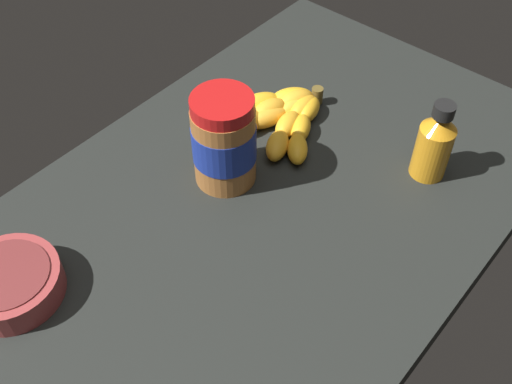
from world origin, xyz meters
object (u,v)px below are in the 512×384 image
Objects in this scene: honey_bottle at (434,143)px; peanut_butter_jar at (226,139)px; banana_bunch at (277,116)px; small_bowl at (10,283)px.

peanut_butter_jar is at bearing 131.41° from honey_bottle.
honey_bottle reaches higher than banana_bunch.
peanut_butter_jar is (-14.13, -1.69, 5.79)cm from banana_bunch.
banana_bunch is 1.32× the size of peanut_butter_jar.
honey_bottle is at bearing -28.92° from small_bowl.
peanut_butter_jar reaches higher than honey_bottle.
honey_bottle is at bearing -48.59° from peanut_butter_jar.
peanut_butter_jar is 35.63cm from small_bowl.
honey_bottle reaches higher than small_bowl.
small_bowl is at bearing 173.70° from banana_bunch.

